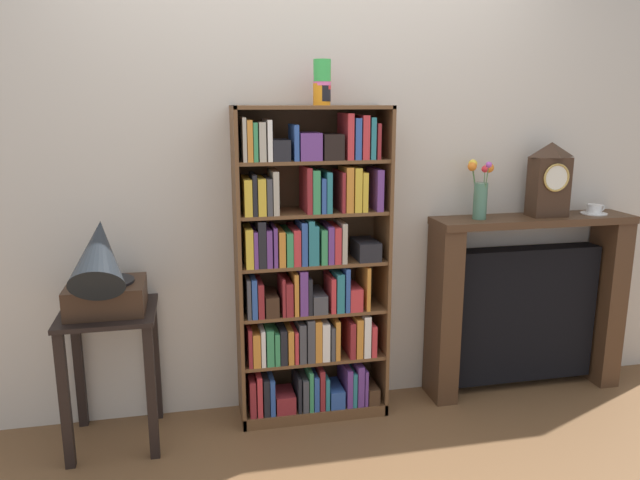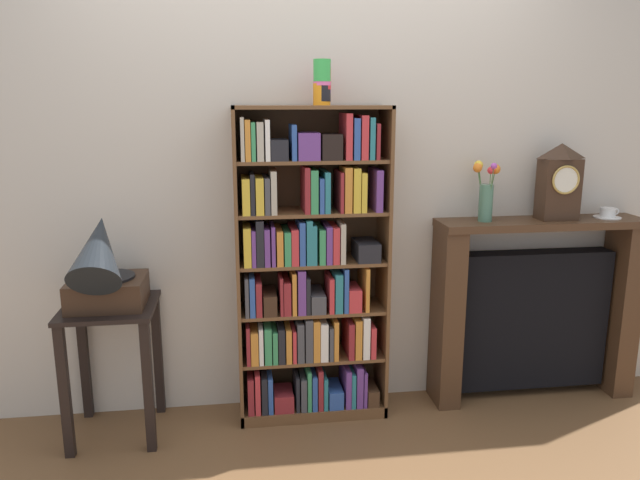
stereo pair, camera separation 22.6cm
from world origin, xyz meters
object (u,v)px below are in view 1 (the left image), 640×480
at_px(fireplace_mantel, 525,305).
at_px(mantel_clock, 549,179).
at_px(side_table_left, 111,349).
at_px(bookshelf, 309,278).
at_px(teacup_with_saucer, 594,210).
at_px(cup_stack, 322,82).
at_px(flower_vase, 480,190).
at_px(gramophone, 102,272).

bearing_deg(fireplace_mantel, mantel_clock, -18.49).
relative_size(side_table_left, fireplace_mantel, 0.60).
bearing_deg(mantel_clock, bookshelf, -179.34).
xyz_separation_m(bookshelf, teacup_with_saucer, (1.65, 0.02, 0.29)).
xyz_separation_m(bookshelf, cup_stack, (0.07, 0.00, 0.98)).
xyz_separation_m(cup_stack, flower_vase, (0.88, 0.02, -0.55)).
relative_size(fireplace_mantel, teacup_with_saucer, 7.96).
distance_m(bookshelf, mantel_clock, 1.43).
bearing_deg(gramophone, teacup_with_saucer, 3.59).
height_order(cup_stack, fireplace_mantel, cup_stack).
bearing_deg(mantel_clock, flower_vase, 178.51).
xyz_separation_m(side_table_left, teacup_with_saucer, (2.64, 0.09, 0.56)).
bearing_deg(teacup_with_saucer, fireplace_mantel, 176.61).
bearing_deg(cup_stack, fireplace_mantel, 1.70).
distance_m(fireplace_mantel, teacup_with_saucer, 0.66).
bearing_deg(mantel_clock, cup_stack, -179.50).
distance_m(mantel_clock, teacup_with_saucer, 0.35).
distance_m(fireplace_mantel, flower_vase, 0.75).
bearing_deg(gramophone, cup_stack, 8.18).
xyz_separation_m(bookshelf, mantel_clock, (1.35, 0.02, 0.47)).
height_order(side_table_left, gramophone, gramophone).
bearing_deg(bookshelf, teacup_with_saucer, 0.63).
bearing_deg(side_table_left, fireplace_mantel, 2.91).
height_order(bookshelf, teacup_with_saucer, bookshelf).
bearing_deg(flower_vase, fireplace_mantel, 2.48).
relative_size(gramophone, teacup_with_saucer, 3.63).
height_order(gramophone, fireplace_mantel, gramophone).
bearing_deg(bookshelf, cup_stack, 3.75).
distance_m(mantel_clock, flower_vase, 0.41).
xyz_separation_m(bookshelf, gramophone, (-0.99, -0.15, 0.13)).
relative_size(cup_stack, teacup_with_saucer, 1.51).
xyz_separation_m(cup_stack, mantel_clock, (1.28, 0.01, -0.51)).
xyz_separation_m(gramophone, flower_vase, (1.93, 0.17, 0.29)).
height_order(fireplace_mantel, mantel_clock, mantel_clock).
relative_size(side_table_left, gramophone, 1.31).
relative_size(side_table_left, mantel_clock, 1.67).
height_order(bookshelf, gramophone, bookshelf).
relative_size(side_table_left, teacup_with_saucer, 4.74).
distance_m(side_table_left, fireplace_mantel, 2.27).
distance_m(bookshelf, teacup_with_saucer, 1.67).
bearing_deg(side_table_left, teacup_with_saucer, 2.01).
xyz_separation_m(cup_stack, fireplace_mantel, (1.20, 0.04, -1.23)).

